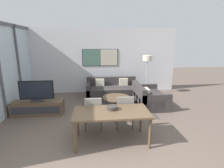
{
  "coord_description": "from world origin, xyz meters",
  "views": [
    {
      "loc": [
        -0.25,
        -2.59,
        2.23
      ],
      "look_at": [
        0.3,
        2.62,
        0.95
      ],
      "focal_mm": 28.0,
      "sensor_mm": 36.0,
      "label": 1
    }
  ],
  "objects_px": {
    "sofa_side": "(148,98)",
    "coffee_table": "(116,100)",
    "tv_console": "(38,108)",
    "dining_chair_centre": "(124,110)",
    "fruit_bowl": "(112,107)",
    "floor_lamp": "(147,61)",
    "dining_chair_left": "(93,111)",
    "sofa_main": "(112,90)",
    "dining_table": "(111,114)",
    "television": "(37,91)"
  },
  "relations": [
    {
      "from": "sofa_side",
      "to": "dining_table",
      "type": "relative_size",
      "value": 0.9
    },
    {
      "from": "dining_chair_centre",
      "to": "floor_lamp",
      "type": "xyz_separation_m",
      "value": [
        1.45,
        2.85,
        0.95
      ]
    },
    {
      "from": "tv_console",
      "to": "sofa_side",
      "type": "height_order",
      "value": "sofa_side"
    },
    {
      "from": "floor_lamp",
      "to": "dining_chair_left",
      "type": "bearing_deg",
      "value": -128.17
    },
    {
      "from": "television",
      "to": "coffee_table",
      "type": "xyz_separation_m",
      "value": [
        2.5,
        0.25,
        -0.45
      ]
    },
    {
      "from": "sofa_main",
      "to": "dining_chair_centre",
      "type": "xyz_separation_m",
      "value": [
        0.03,
        -2.74,
        0.24
      ]
    },
    {
      "from": "tv_console",
      "to": "floor_lamp",
      "type": "relative_size",
      "value": 0.92
    },
    {
      "from": "dining_chair_left",
      "to": "fruit_bowl",
      "type": "xyz_separation_m",
      "value": [
        0.44,
        -0.5,
        0.28
      ]
    },
    {
      "from": "fruit_bowl",
      "to": "floor_lamp",
      "type": "distance_m",
      "value": 3.89
    },
    {
      "from": "dining_chair_centre",
      "to": "fruit_bowl",
      "type": "bearing_deg",
      "value": -125.84
    },
    {
      "from": "dining_chair_left",
      "to": "fruit_bowl",
      "type": "relative_size",
      "value": 3.55
    },
    {
      "from": "fruit_bowl",
      "to": "floor_lamp",
      "type": "relative_size",
      "value": 0.15
    },
    {
      "from": "sofa_side",
      "to": "floor_lamp",
      "type": "xyz_separation_m",
      "value": [
        0.33,
        1.28,
        1.19
      ]
    },
    {
      "from": "sofa_side",
      "to": "floor_lamp",
      "type": "height_order",
      "value": "floor_lamp"
    },
    {
      "from": "sofa_main",
      "to": "dining_table",
      "type": "distance_m",
      "value": 3.41
    },
    {
      "from": "sofa_side",
      "to": "dining_chair_left",
      "type": "height_order",
      "value": "dining_chair_left"
    },
    {
      "from": "dining_table",
      "to": "floor_lamp",
      "type": "bearing_deg",
      "value": 61.94
    },
    {
      "from": "television",
      "to": "coffee_table",
      "type": "relative_size",
      "value": 1.09
    },
    {
      "from": "sofa_side",
      "to": "dining_chair_centre",
      "type": "bearing_deg",
      "value": 144.56
    },
    {
      "from": "tv_console",
      "to": "sofa_main",
      "type": "distance_m",
      "value": 2.96
    },
    {
      "from": "tv_console",
      "to": "fruit_bowl",
      "type": "distance_m",
      "value": 2.8
    },
    {
      "from": "tv_console",
      "to": "dining_table",
      "type": "xyz_separation_m",
      "value": [
        2.13,
        -1.79,
        0.44
      ]
    },
    {
      "from": "sofa_main",
      "to": "sofa_side",
      "type": "relative_size",
      "value": 1.38
    },
    {
      "from": "tv_console",
      "to": "dining_chair_centre",
      "type": "height_order",
      "value": "dining_chair_centre"
    },
    {
      "from": "sofa_main",
      "to": "coffee_table",
      "type": "xyz_separation_m",
      "value": [
        0.0,
        -1.33,
        0.03
      ]
    },
    {
      "from": "television",
      "to": "fruit_bowl",
      "type": "xyz_separation_m",
      "value": [
        2.16,
        -1.68,
        0.04
      ]
    },
    {
      "from": "sofa_side",
      "to": "coffee_table",
      "type": "xyz_separation_m",
      "value": [
        -1.15,
        -0.16,
        0.03
      ]
    },
    {
      "from": "dining_chair_left",
      "to": "floor_lamp",
      "type": "height_order",
      "value": "floor_lamp"
    },
    {
      "from": "tv_console",
      "to": "dining_chair_centre",
      "type": "distance_m",
      "value": 2.81
    },
    {
      "from": "sofa_side",
      "to": "dining_table",
      "type": "bearing_deg",
      "value": 145.2
    },
    {
      "from": "tv_console",
      "to": "sofa_main",
      "type": "relative_size",
      "value": 0.74
    },
    {
      "from": "sofa_main",
      "to": "television",
      "type": "bearing_deg",
      "value": -147.77
    },
    {
      "from": "coffee_table",
      "to": "dining_chair_centre",
      "type": "distance_m",
      "value": 1.43
    },
    {
      "from": "sofa_side",
      "to": "coffee_table",
      "type": "height_order",
      "value": "sofa_side"
    },
    {
      "from": "sofa_main",
      "to": "tv_console",
      "type": "bearing_deg",
      "value": -147.75
    },
    {
      "from": "tv_console",
      "to": "sofa_main",
      "type": "height_order",
      "value": "sofa_main"
    },
    {
      "from": "tv_console",
      "to": "dining_chair_left",
      "type": "xyz_separation_m",
      "value": [
        1.72,
        -1.18,
        0.29
      ]
    },
    {
      "from": "coffee_table",
      "to": "fruit_bowl",
      "type": "height_order",
      "value": "fruit_bowl"
    },
    {
      "from": "dining_chair_centre",
      "to": "fruit_bowl",
      "type": "xyz_separation_m",
      "value": [
        -0.37,
        -0.52,
        0.28
      ]
    },
    {
      "from": "sofa_side",
      "to": "dining_table",
      "type": "distance_m",
      "value": 2.7
    },
    {
      "from": "floor_lamp",
      "to": "sofa_main",
      "type": "bearing_deg",
      "value": -175.69
    },
    {
      "from": "coffee_table",
      "to": "sofa_side",
      "type": "bearing_deg",
      "value": 7.76
    },
    {
      "from": "fruit_bowl",
      "to": "dining_chair_left",
      "type": "bearing_deg",
      "value": 131.47
    },
    {
      "from": "coffee_table",
      "to": "fruit_bowl",
      "type": "bearing_deg",
      "value": -99.97
    },
    {
      "from": "tv_console",
      "to": "floor_lamp",
      "type": "distance_m",
      "value": 4.5
    },
    {
      "from": "tv_console",
      "to": "dining_chair_centre",
      "type": "bearing_deg",
      "value": -24.62
    },
    {
      "from": "dining_chair_centre",
      "to": "dining_chair_left",
      "type": "bearing_deg",
      "value": -178.59
    },
    {
      "from": "sofa_main",
      "to": "dining_table",
      "type": "relative_size",
      "value": 1.25
    },
    {
      "from": "coffee_table",
      "to": "floor_lamp",
      "type": "bearing_deg",
      "value": 44.18
    },
    {
      "from": "coffee_table",
      "to": "dining_table",
      "type": "height_order",
      "value": "dining_table"
    }
  ]
}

